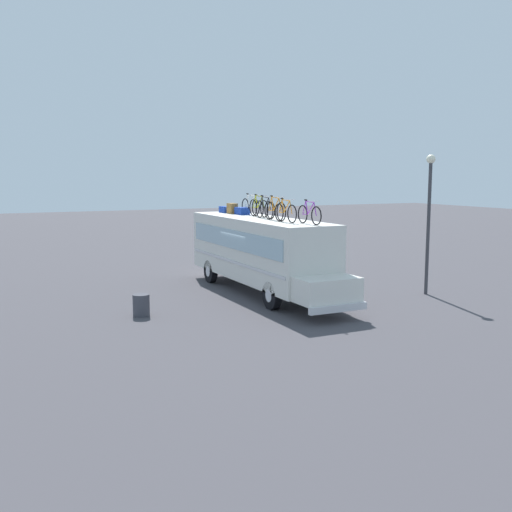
# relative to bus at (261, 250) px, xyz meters

# --- Properties ---
(ground_plane) EXTENTS (120.00, 120.00, 0.00)m
(ground_plane) POSITION_rel_bus_xyz_m (-0.21, -0.00, -1.79)
(ground_plane) COLOR #423F44
(bus) EXTENTS (10.76, 2.39, 3.12)m
(bus) POSITION_rel_bus_xyz_m (0.00, 0.00, 0.00)
(bus) COLOR silver
(bus) RESTS_ON ground
(luggage_bag_1) EXTENTS (0.72, 0.45, 0.29)m
(luggage_bag_1) POSITION_rel_bus_xyz_m (-3.95, 0.11, 1.47)
(luggage_bag_1) COLOR #193899
(luggage_bag_1) RESTS_ON bus
(luggage_bag_2) EXTENTS (0.55, 0.33, 0.48)m
(luggage_bag_2) POSITION_rel_bus_xyz_m (-3.15, 0.08, 1.57)
(luggage_bag_2) COLOR olive
(luggage_bag_2) RESTS_ON bus
(luggage_bag_3) EXTENTS (0.73, 0.45, 0.32)m
(luggage_bag_3) POSITION_rel_bus_xyz_m (-2.39, 0.23, 1.49)
(luggage_bag_3) COLOR #193899
(luggage_bag_3) RESTS_ON bus
(rooftop_bicycle_1) EXTENTS (1.80, 0.44, 0.96)m
(rooftop_bicycle_1) POSITION_rel_bus_xyz_m (-1.84, 0.38, 1.73)
(rooftop_bicycle_1) COLOR black
(rooftop_bicycle_1) RESTS_ON bus
(rooftop_bicycle_2) EXTENTS (1.80, 0.44, 0.96)m
(rooftop_bicycle_2) POSITION_rel_bus_xyz_m (-0.79, 0.28, 1.73)
(rooftop_bicycle_2) COLOR black
(rooftop_bicycle_2) RESTS_ON bus
(rooftop_bicycle_3) EXTENTS (1.73, 0.44, 0.95)m
(rooftop_bicycle_3) POSITION_rel_bus_xyz_m (0.24, 0.06, 1.72)
(rooftop_bicycle_3) COLOR black
(rooftop_bicycle_3) RESTS_ON bus
(rooftop_bicycle_4) EXTENTS (1.78, 0.44, 0.98)m
(rooftop_bicycle_4) POSITION_rel_bus_xyz_m (1.36, -0.07, 1.73)
(rooftop_bicycle_4) COLOR black
(rooftop_bicycle_4) RESTS_ON bus
(rooftop_bicycle_5) EXTENTS (1.70, 0.44, 0.92)m
(rooftop_bicycle_5) POSITION_rel_bus_xyz_m (2.33, -0.13, 1.71)
(rooftop_bicycle_5) COLOR black
(rooftop_bicycle_5) RESTS_ON bus
(rooftop_bicycle_6) EXTENTS (1.63, 0.44, 0.90)m
(rooftop_bicycle_6) POSITION_rel_bus_xyz_m (3.49, 0.21, 1.70)
(rooftop_bicycle_6) COLOR black
(rooftop_bicycle_6) RESTS_ON bus
(trash_bin) EXTENTS (0.58, 0.58, 0.77)m
(trash_bin) POSITION_rel_bus_xyz_m (1.90, -5.59, -1.41)
(trash_bin) COLOR #3F3F47
(trash_bin) RESTS_ON ground
(street_lamp) EXTENTS (0.36, 0.36, 5.70)m
(street_lamp) POSITION_rel_bus_xyz_m (3.23, 6.01, 1.77)
(street_lamp) COLOR #38383D
(street_lamp) RESTS_ON ground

